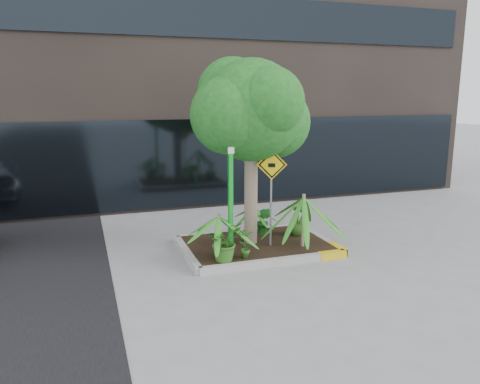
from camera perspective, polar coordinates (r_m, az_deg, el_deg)
name	(u,v)px	position (r m, az deg, el deg)	size (l,w,h in m)	color
ground	(253,254)	(10.27, 1.58, -7.59)	(80.00, 80.00, 0.00)	gray
planter	(258,245)	(10.56, 2.24, -6.46)	(3.35, 2.36, 0.15)	#9E9E99
tree	(251,110)	(10.08, 1.35, 9.92)	(2.81, 2.49, 4.21)	gray
palm_front	(304,198)	(10.13, 7.78, -0.67)	(1.31, 1.31, 1.46)	gray
palm_left	(219,216)	(9.57, -2.60, -2.99)	(0.98, 0.98, 1.09)	gray
palm_back	(254,208)	(11.11, 1.66, -1.94)	(0.75, 0.75, 0.83)	gray
shrub_a	(224,241)	(9.35, -1.91, -6.02)	(0.71, 0.71, 0.79)	#2D621C
shrub_b	(299,220)	(11.08, 7.18, -3.40)	(0.41, 0.41, 0.74)	#347021
shrub_c	(246,243)	(9.52, 0.71, -6.26)	(0.33, 0.33, 0.62)	#2D631E
shrub_d	(264,221)	(11.11, 2.92, -3.50)	(0.36, 0.36, 0.66)	#1F6B21
street_sign_post	(232,172)	(9.41, -0.95, 2.43)	(0.90, 0.89, 3.04)	#0E9D22
cattle_sign	(271,181)	(10.04, 3.85, 1.31)	(0.62, 0.25, 2.12)	slate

